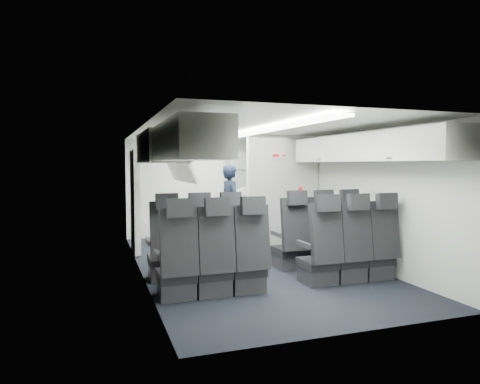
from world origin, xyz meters
TOP-DOWN VIEW (x-y plane):
  - cabin_shell at (0.00, 0.00)m, footprint 3.41×6.01m
  - seat_row_front at (-0.00, -0.53)m, footprint 3.33×0.56m
  - seat_row_mid at (-0.00, -1.43)m, footprint 3.33×0.56m
  - overhead_bin_left_rear at (-1.40, -2.00)m, footprint 0.53×1.80m
  - overhead_bin_left_front_open at (-1.44, -0.25)m, footprint 0.64×1.70m
  - overhead_bin_right_rear at (1.40, -2.00)m, footprint 0.53×1.80m
  - overhead_bin_right_front at (1.40, -0.25)m, footprint 0.53×1.70m
  - bulkhead_partition at (0.98, 0.80)m, footprint 1.40×0.15m
  - galley_unit at (0.95, 2.72)m, footprint 0.85×0.52m
  - boarding_door at (-1.64, 1.55)m, footprint 0.12×1.27m
  - flight_attendant at (0.24, 1.69)m, footprint 0.45×0.63m
  - carry_on_bag at (-1.40, -0.67)m, footprint 0.45×0.38m
  - papers at (0.43, 1.64)m, footprint 0.22×0.05m

SIDE VIEW (x-z plane):
  - seat_row_front at x=0.00m, z-range -0.21..1.02m
  - seat_row_mid at x=0.00m, z-range -0.21..1.02m
  - flight_attendant at x=0.24m, z-range 0.00..1.62m
  - galley_unit at x=0.95m, z-range 0.00..1.90m
  - boarding_door at x=-1.64m, z-range 0.02..1.88m
  - papers at x=0.43m, z-range 0.98..1.14m
  - bulkhead_partition at x=0.98m, z-range 0.01..2.14m
  - cabin_shell at x=0.00m, z-range 0.04..2.21m
  - overhead_bin_left_front_open at x=-1.44m, z-range 1.38..2.10m
  - carry_on_bag at x=-1.40m, z-range 1.69..1.92m
  - overhead_bin_right_front at x=1.40m, z-range 1.66..2.06m
  - overhead_bin_left_rear at x=-1.40m, z-range 1.66..2.06m
  - overhead_bin_right_rear at x=1.40m, z-range 1.66..2.06m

